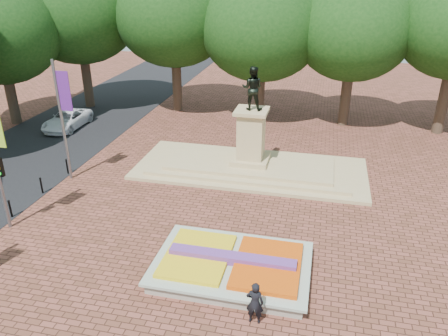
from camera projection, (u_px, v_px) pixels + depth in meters
name	position (u px, v px, depth m)	size (l,w,h in m)	color
ground	(220.00, 243.00, 19.92)	(90.00, 90.00, 0.00)	brown
asphalt_street	(7.00, 167.00, 27.42)	(9.00, 90.00, 0.02)	black
flower_bed	(233.00, 266.00, 17.78)	(6.30, 4.30, 0.91)	gray
monument	(250.00, 157.00, 26.62)	(14.00, 6.00, 6.40)	tan
tree_row_back	(306.00, 37.00, 32.54)	(44.80, 8.80, 10.43)	#372A1E
van	(67.00, 120.00, 33.78)	(2.20, 4.77, 1.32)	white
pedestrian	(255.00, 303.00, 15.14)	(0.62, 0.41, 1.69)	black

